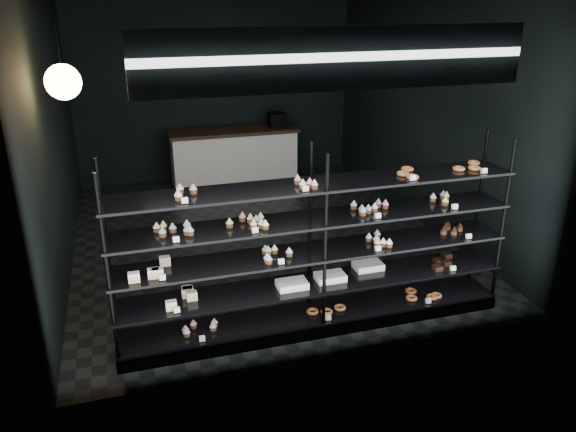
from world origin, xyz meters
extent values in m
cube|color=black|center=(0.00, 0.00, 0.01)|extent=(5.00, 6.00, 0.01)
cube|color=black|center=(0.00, 3.00, 1.60)|extent=(5.00, 0.01, 3.20)
cube|color=black|center=(0.00, -3.00, 1.60)|extent=(5.00, 0.01, 3.20)
cube|color=black|center=(-2.50, 0.00, 1.60)|extent=(0.01, 6.00, 3.20)
cube|color=black|center=(2.50, 0.00, 1.60)|extent=(0.01, 6.00, 3.20)
cube|color=black|center=(0.01, -2.45, 0.06)|extent=(4.00, 0.50, 0.12)
cylinder|color=black|center=(-1.96, -2.67, 0.99)|extent=(0.04, 0.04, 1.85)
cylinder|color=black|center=(-1.96, -2.23, 0.99)|extent=(0.04, 0.04, 1.85)
cylinder|color=black|center=(0.01, -2.67, 0.99)|extent=(0.04, 0.04, 1.85)
cylinder|color=black|center=(0.01, -2.23, 0.99)|extent=(0.04, 0.04, 1.85)
cylinder|color=black|center=(1.98, -2.67, 0.99)|extent=(0.04, 0.04, 1.85)
cylinder|color=black|center=(1.98, -2.23, 0.99)|extent=(0.04, 0.04, 1.85)
cube|color=black|center=(0.01, -2.45, 0.15)|extent=(4.00, 0.50, 0.03)
cube|color=black|center=(0.01, -2.45, 0.50)|extent=(4.00, 0.50, 0.02)
cube|color=black|center=(0.01, -2.45, 0.85)|extent=(4.00, 0.50, 0.02)
cube|color=black|center=(0.01, -2.45, 1.20)|extent=(4.00, 0.50, 0.02)
cube|color=black|center=(0.01, -2.45, 1.55)|extent=(4.00, 0.50, 0.02)
cube|color=white|center=(-1.27, -2.63, 1.59)|extent=(0.06, 0.04, 0.06)
cube|color=white|center=(-0.22, -2.63, 1.59)|extent=(0.05, 0.04, 0.06)
cube|color=white|center=(0.85, -2.63, 1.59)|extent=(0.05, 0.04, 0.06)
cube|color=white|center=(1.68, -2.63, 1.59)|extent=(0.06, 0.04, 0.06)
cube|color=white|center=(-1.40, -2.63, 1.24)|extent=(0.06, 0.04, 0.06)
cube|color=white|center=(-0.69, -2.63, 1.24)|extent=(0.05, 0.04, 0.06)
cube|color=white|center=(0.60, -2.63, 1.24)|extent=(0.05, 0.04, 0.06)
cube|color=white|center=(1.40, -2.63, 1.24)|extent=(0.06, 0.04, 0.06)
cube|color=white|center=(-1.56, -2.63, 0.89)|extent=(0.06, 0.04, 0.06)
cube|color=white|center=(-0.41, -2.63, 0.89)|extent=(0.06, 0.04, 0.06)
cube|color=white|center=(0.63, -2.63, 0.89)|extent=(0.05, 0.04, 0.06)
cube|color=white|center=(1.56, -2.63, 0.89)|extent=(0.06, 0.04, 0.06)
cube|color=white|center=(-1.41, -2.63, 0.54)|extent=(0.06, 0.04, 0.06)
cube|color=white|center=(1.46, -2.63, 0.54)|extent=(0.06, 0.04, 0.06)
cube|color=white|center=(-1.22, -2.63, 0.19)|extent=(0.06, 0.04, 0.06)
cube|color=white|center=(0.09, -2.63, 0.19)|extent=(0.05, 0.04, 0.06)
cube|color=white|center=(1.24, -2.63, 0.19)|extent=(0.06, 0.04, 0.06)
cube|color=#0D1E45|center=(0.00, -2.92, 2.75)|extent=(3.20, 0.04, 0.45)
cube|color=white|center=(0.00, -2.94, 2.75)|extent=(3.30, 0.02, 0.50)
cylinder|color=black|center=(-2.20, -1.39, 2.90)|extent=(0.01, 0.01, 0.56)
sphere|color=#FFAF59|center=(-2.20, -1.39, 2.45)|extent=(0.34, 0.34, 0.34)
cube|color=silver|center=(0.19, 2.50, 0.46)|extent=(2.21, 0.60, 0.92)
cube|color=black|center=(0.19, 2.50, 0.95)|extent=(2.30, 0.65, 0.06)
cube|color=black|center=(1.01, 2.50, 1.10)|extent=(0.30, 0.30, 0.25)
camera|label=1|loc=(-1.73, -7.18, 3.22)|focal=35.00mm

